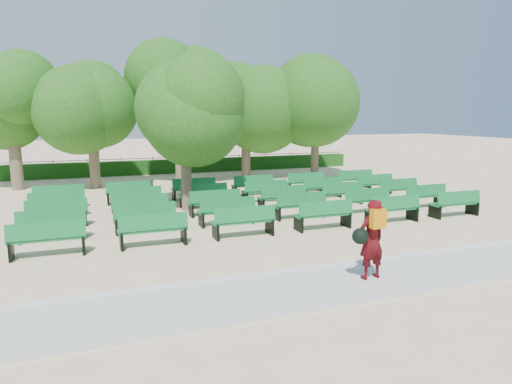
{
  "coord_description": "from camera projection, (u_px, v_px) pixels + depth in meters",
  "views": [
    {
      "loc": [
        -5.16,
        -15.92,
        3.81
      ],
      "look_at": [
        0.46,
        -1.0,
        1.1
      ],
      "focal_mm": 32.0,
      "sensor_mm": 36.0,
      "label": 1
    }
  ],
  "objects": [
    {
      "name": "bench_array",
      "position": [
        248.0,
        209.0,
        18.08
      ],
      "size": [
        1.98,
        0.62,
        1.25
      ],
      "rotation": [
        0.0,
        0.0,
        0.0
      ],
      "color": "#137032",
      "rests_on": "ground"
    },
    {
      "name": "paving",
      "position": [
        337.0,
        284.0,
        10.28
      ],
      "size": [
        30.0,
        2.2,
        0.06
      ],
      "primitive_type": "cube",
      "color": "beige",
      "rests_on": "ground"
    },
    {
      "name": "hedge",
      "position": [
        169.0,
        166.0,
        29.96
      ],
      "size": [
        26.0,
        0.7,
        0.9
      ],
      "primitive_type": "cube",
      "color": "#194A13",
      "rests_on": "ground"
    },
    {
      "name": "tree_line",
      "position": [
        182.0,
        181.0,
        26.34
      ],
      "size": [
        21.8,
        6.8,
        7.04
      ],
      "primitive_type": null,
      "color": "#27611A",
      "rests_on": "ground"
    },
    {
      "name": "tree_among",
      "position": [
        185.0,
        112.0,
        17.81
      ],
      "size": [
        3.95,
        3.95,
        5.72
      ],
      "color": "brown",
      "rests_on": "ground"
    },
    {
      "name": "fence",
      "position": [
        168.0,
        173.0,
        30.4
      ],
      "size": [
        26.0,
        0.1,
        1.02
      ],
      "primitive_type": null,
      "color": "black",
      "rests_on": "ground"
    },
    {
      "name": "curb",
      "position": [
        313.0,
        268.0,
        11.34
      ],
      "size": [
        30.0,
        0.12,
        0.1
      ],
      "primitive_type": "cube",
      "color": "silver",
      "rests_on": "ground"
    },
    {
      "name": "ground",
      "position": [
        235.0,
        217.0,
        17.12
      ],
      "size": [
        120.0,
        120.0,
        0.0
      ],
      "primitive_type": "plane",
      "color": "beige"
    },
    {
      "name": "person",
      "position": [
        371.0,
        238.0,
        10.4
      ],
      "size": [
        0.89,
        0.55,
        1.86
      ],
      "rotation": [
        0.0,
        0.0,
        3.25
      ],
      "color": "#45090D",
      "rests_on": "ground"
    }
  ]
}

